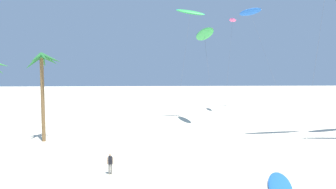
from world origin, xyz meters
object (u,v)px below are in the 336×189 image
(flying_kite_6, at_px, (204,34))
(grounded_kite_1, at_px, (280,186))
(flying_kite_2, at_px, (190,12))
(palm_tree_1, at_px, (42,69))
(flying_kite_3, at_px, (233,20))
(flying_kite_5, at_px, (250,12))
(person_foreground_walker, at_px, (110,163))

(flying_kite_6, xyz_separation_m, grounded_kite_1, (1.01, -25.75, -13.05))
(flying_kite_2, distance_m, grounded_kite_1, 34.14)
(palm_tree_1, relative_size, flying_kite_6, 0.70)
(flying_kite_6, bearing_deg, flying_kite_3, 58.63)
(flying_kite_2, height_order, flying_kite_6, flying_kite_2)
(flying_kite_5, bearing_deg, flying_kite_6, -124.84)
(palm_tree_1, relative_size, flying_kite_5, 0.48)
(flying_kite_3, bearing_deg, flying_kite_5, 49.07)
(flying_kite_5, relative_size, flying_kite_6, 1.46)
(grounded_kite_1, bearing_deg, flying_kite_3, 80.70)
(flying_kite_2, height_order, grounded_kite_1, flying_kite_2)
(flying_kite_6, bearing_deg, person_foreground_walker, -116.24)
(palm_tree_1, distance_m, person_foreground_walker, 16.54)
(flying_kite_5, xyz_separation_m, flying_kite_6, (-12.29, -17.66, -6.49))
(flying_kite_2, bearing_deg, flying_kite_5, 44.92)
(flying_kite_3, distance_m, flying_kite_5, 8.27)
(flying_kite_2, distance_m, flying_kite_6, 5.63)
(palm_tree_1, distance_m, flying_kite_2, 24.76)
(flying_kite_5, relative_size, grounded_kite_1, 3.40)
(flying_kite_5, relative_size, person_foreground_walker, 12.56)
(flying_kite_3, height_order, flying_kite_5, flying_kite_5)
(flying_kite_3, xyz_separation_m, flying_kite_5, (5.14, 5.93, 2.61))
(palm_tree_1, relative_size, flying_kite_3, 0.56)
(flying_kite_2, relative_size, flying_kite_6, 1.26)
(flying_kite_2, xyz_separation_m, person_foreground_walker, (-9.35, -25.99, -16.14))
(flying_kite_3, bearing_deg, grounded_kite_1, -99.30)
(palm_tree_1, relative_size, flying_kite_2, 0.56)
(palm_tree_1, distance_m, flying_kite_3, 36.00)
(grounded_kite_1, xyz_separation_m, person_foreground_walker, (-11.94, 3.57, 0.73))
(flying_kite_3, xyz_separation_m, grounded_kite_1, (-6.14, -37.48, -16.94))
(flying_kite_2, relative_size, person_foreground_walker, 10.80)
(flying_kite_2, relative_size, flying_kite_5, 0.86)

